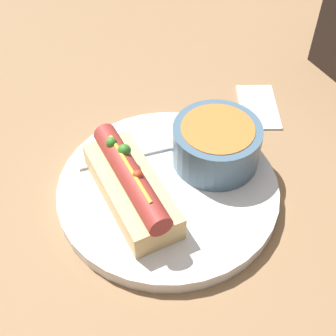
% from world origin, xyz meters
% --- Properties ---
extents(ground_plane, '(4.00, 4.00, 0.00)m').
position_xyz_m(ground_plane, '(0.00, 0.00, 0.00)').
color(ground_plane, '#93704C').
extents(dinner_plate, '(0.28, 0.28, 0.02)m').
position_xyz_m(dinner_plate, '(0.00, 0.00, 0.01)').
color(dinner_plate, white).
rests_on(dinner_plate, ground_plane).
extents(hot_dog, '(0.16, 0.06, 0.06)m').
position_xyz_m(hot_dog, '(-0.01, -0.05, 0.04)').
color(hot_dog, '#E5C17F').
rests_on(hot_dog, dinner_plate).
extents(soup_bowl, '(0.11, 0.11, 0.06)m').
position_xyz_m(soup_bowl, '(-0.01, 0.07, 0.05)').
color(soup_bowl, slate).
rests_on(soup_bowl, dinner_plate).
extents(spoon, '(0.04, 0.16, 0.01)m').
position_xyz_m(spoon, '(-0.06, 0.03, 0.02)').
color(spoon, '#B7B7BC').
rests_on(spoon, dinner_plate).
extents(napkin, '(0.12, 0.10, 0.01)m').
position_xyz_m(napkin, '(-0.09, 0.20, 0.00)').
color(napkin, white).
rests_on(napkin, ground_plane).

